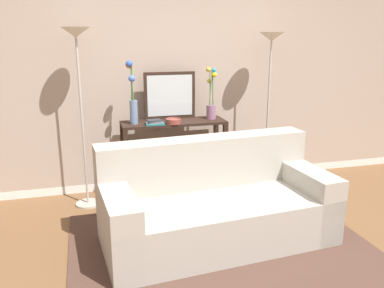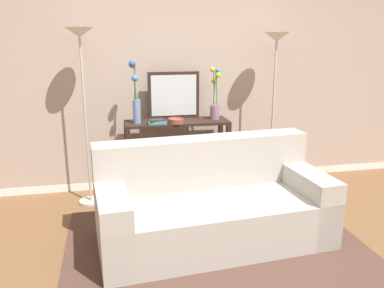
{
  "view_description": "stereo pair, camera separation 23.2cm",
  "coord_description": "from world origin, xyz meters",
  "px_view_note": "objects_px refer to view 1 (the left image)",
  "views": [
    {
      "loc": [
        -1.03,
        -2.49,
        1.78
      ],
      "look_at": [
        -0.03,
        1.16,
        0.75
      ],
      "focal_mm": 37.57,
      "sensor_mm": 36.0,
      "label": 1
    },
    {
      "loc": [
        -0.8,
        -2.55,
        1.78
      ],
      "look_at": [
        -0.03,
        1.16,
        0.75
      ],
      "focal_mm": 37.57,
      "sensor_mm": 36.0,
      "label": 2
    }
  ],
  "objects_px": {
    "book_stack": "(154,122)",
    "wall_mirror": "(170,95)",
    "vase_short_flowers": "(211,101)",
    "floor_lamp_right": "(270,68)",
    "floor_lamp_left": "(78,69)",
    "console_table": "(174,145)",
    "fruit_bowl": "(173,121)",
    "book_row_under_console": "(146,191)",
    "vase_tall_flowers": "(132,93)",
    "couch": "(215,206)"
  },
  "relations": [
    {
      "from": "vase_tall_flowers",
      "to": "vase_short_flowers",
      "type": "relative_size",
      "value": 1.16
    },
    {
      "from": "fruit_bowl",
      "to": "vase_short_flowers",
      "type": "bearing_deg",
      "value": 15.72
    },
    {
      "from": "floor_lamp_left",
      "to": "fruit_bowl",
      "type": "height_order",
      "value": "floor_lamp_left"
    },
    {
      "from": "floor_lamp_left",
      "to": "vase_tall_flowers",
      "type": "relative_size",
      "value": 2.75
    },
    {
      "from": "vase_tall_flowers",
      "to": "floor_lamp_right",
      "type": "bearing_deg",
      "value": -1.77
    },
    {
      "from": "vase_short_flowers",
      "to": "fruit_bowl",
      "type": "relative_size",
      "value": 3.51
    },
    {
      "from": "floor_lamp_right",
      "to": "book_row_under_console",
      "type": "xyz_separation_m",
      "value": [
        -1.43,
        0.07,
        -1.36
      ]
    },
    {
      "from": "floor_lamp_left",
      "to": "console_table",
      "type": "bearing_deg",
      "value": 4.37
    },
    {
      "from": "couch",
      "to": "floor_lamp_right",
      "type": "bearing_deg",
      "value": 47.21
    },
    {
      "from": "floor_lamp_left",
      "to": "vase_short_flowers",
      "type": "bearing_deg",
      "value": 3.57
    },
    {
      "from": "couch",
      "to": "vase_short_flowers",
      "type": "relative_size",
      "value": 3.52
    },
    {
      "from": "wall_mirror",
      "to": "book_stack",
      "type": "distance_m",
      "value": 0.43
    },
    {
      "from": "console_table",
      "to": "fruit_bowl",
      "type": "relative_size",
      "value": 6.96
    },
    {
      "from": "couch",
      "to": "vase_short_flowers",
      "type": "xyz_separation_m",
      "value": [
        0.33,
        1.16,
        0.75
      ]
    },
    {
      "from": "couch",
      "to": "book_row_under_console",
      "type": "relative_size",
      "value": 7.34
    },
    {
      "from": "wall_mirror",
      "to": "fruit_bowl",
      "type": "bearing_deg",
      "value": -95.36
    },
    {
      "from": "wall_mirror",
      "to": "fruit_bowl",
      "type": "xyz_separation_m",
      "value": [
        -0.03,
        -0.28,
        -0.24
      ]
    },
    {
      "from": "floor_lamp_left",
      "to": "fruit_bowl",
      "type": "relative_size",
      "value": 11.16
    },
    {
      "from": "floor_lamp_left",
      "to": "floor_lamp_right",
      "type": "bearing_deg",
      "value": 0.0
    },
    {
      "from": "floor_lamp_right",
      "to": "vase_tall_flowers",
      "type": "height_order",
      "value": "floor_lamp_right"
    },
    {
      "from": "floor_lamp_left",
      "to": "book_stack",
      "type": "height_order",
      "value": "floor_lamp_left"
    },
    {
      "from": "vase_short_flowers",
      "to": "fruit_bowl",
      "type": "height_order",
      "value": "vase_short_flowers"
    },
    {
      "from": "vase_short_flowers",
      "to": "fruit_bowl",
      "type": "distance_m",
      "value": 0.52
    },
    {
      "from": "floor_lamp_right",
      "to": "console_table",
      "type": "bearing_deg",
      "value": 176.12
    },
    {
      "from": "wall_mirror",
      "to": "vase_tall_flowers",
      "type": "height_order",
      "value": "vase_tall_flowers"
    },
    {
      "from": "vase_tall_flowers",
      "to": "vase_short_flowers",
      "type": "bearing_deg",
      "value": 2.6
    },
    {
      "from": "book_row_under_console",
      "to": "vase_short_flowers",
      "type": "bearing_deg",
      "value": 1.02
    },
    {
      "from": "wall_mirror",
      "to": "book_stack",
      "type": "height_order",
      "value": "wall_mirror"
    },
    {
      "from": "book_stack",
      "to": "wall_mirror",
      "type": "bearing_deg",
      "value": 50.05
    },
    {
      "from": "couch",
      "to": "book_row_under_console",
      "type": "height_order",
      "value": "couch"
    },
    {
      "from": "console_table",
      "to": "floor_lamp_left",
      "type": "relative_size",
      "value": 0.62
    },
    {
      "from": "floor_lamp_right",
      "to": "vase_short_flowers",
      "type": "bearing_deg",
      "value": 172.37
    },
    {
      "from": "wall_mirror",
      "to": "vase_short_flowers",
      "type": "xyz_separation_m",
      "value": [
        0.45,
        -0.14,
        -0.06
      ]
    },
    {
      "from": "floor_lamp_right",
      "to": "book_row_under_console",
      "type": "bearing_deg",
      "value": 177.01
    },
    {
      "from": "vase_short_flowers",
      "to": "book_stack",
      "type": "relative_size",
      "value": 2.87
    },
    {
      "from": "fruit_bowl",
      "to": "wall_mirror",
      "type": "bearing_deg",
      "value": 84.64
    },
    {
      "from": "couch",
      "to": "vase_tall_flowers",
      "type": "relative_size",
      "value": 3.04
    },
    {
      "from": "floor_lamp_right",
      "to": "vase_short_flowers",
      "type": "relative_size",
      "value": 3.1
    },
    {
      "from": "floor_lamp_left",
      "to": "fruit_bowl",
      "type": "bearing_deg",
      "value": -2.69
    },
    {
      "from": "fruit_bowl",
      "to": "book_row_under_console",
      "type": "distance_m",
      "value": 0.88
    },
    {
      "from": "fruit_bowl",
      "to": "book_stack",
      "type": "xyz_separation_m",
      "value": [
        -0.21,
        0.0,
        -0.0
      ]
    },
    {
      "from": "couch",
      "to": "wall_mirror",
      "type": "relative_size",
      "value": 3.51
    },
    {
      "from": "wall_mirror",
      "to": "vase_tall_flowers",
      "type": "bearing_deg",
      "value": -157.53
    },
    {
      "from": "vase_tall_flowers",
      "to": "vase_short_flowers",
      "type": "xyz_separation_m",
      "value": [
        0.89,
        0.04,
        -0.13
      ]
    },
    {
      "from": "book_row_under_console",
      "to": "floor_lamp_left",
      "type": "bearing_deg",
      "value": -173.44
    },
    {
      "from": "console_table",
      "to": "floor_lamp_right",
      "type": "distance_m",
      "value": 1.39
    },
    {
      "from": "vase_short_flowers",
      "to": "book_stack",
      "type": "xyz_separation_m",
      "value": [
        -0.68,
        -0.13,
        -0.18
      ]
    },
    {
      "from": "floor_lamp_left",
      "to": "book_stack",
      "type": "xyz_separation_m",
      "value": [
        0.74,
        -0.04,
        -0.58
      ]
    },
    {
      "from": "floor_lamp_left",
      "to": "vase_short_flowers",
      "type": "height_order",
      "value": "floor_lamp_left"
    },
    {
      "from": "fruit_bowl",
      "to": "book_row_under_console",
      "type": "height_order",
      "value": "fruit_bowl"
    }
  ]
}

